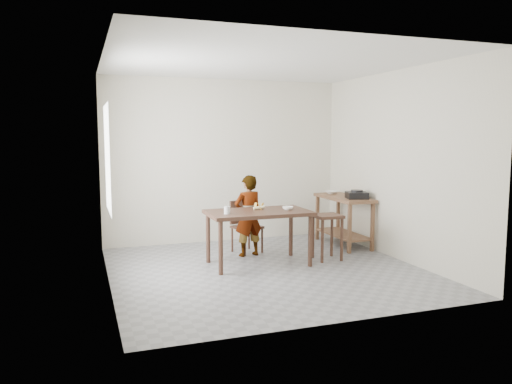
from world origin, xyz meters
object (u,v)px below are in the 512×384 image
object	(u,v)px
dining_table	(258,238)
dining_chair	(247,227)
child	(248,216)
prep_counter	(343,221)
stool	(327,237)

from	to	relation	value
dining_table	dining_chair	size ratio (longest dim) A/B	1.78
child	dining_chair	xyz separation A→B (m)	(0.05, 0.22, -0.21)
child	dining_chair	bearing A→B (deg)	-113.46
dining_chair	dining_table	bearing A→B (deg)	-115.19
prep_counter	dining_chair	size ratio (longest dim) A/B	1.52
prep_counter	child	bearing A→B (deg)	-174.16
dining_chair	stool	bearing A→B (deg)	-59.21
child	stool	xyz separation A→B (m)	(1.00, -0.59, -0.27)
child	stool	size ratio (longest dim) A/B	1.84
child	dining_table	bearing A→B (deg)	77.65
dining_table	dining_chair	xyz separation A→B (m)	(0.08, 0.74, 0.02)
child	prep_counter	bearing A→B (deg)	176.56
prep_counter	dining_table	bearing A→B (deg)	-157.85
dining_chair	prep_counter	bearing A→B (deg)	-20.32
dining_table	prep_counter	distance (m)	1.86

